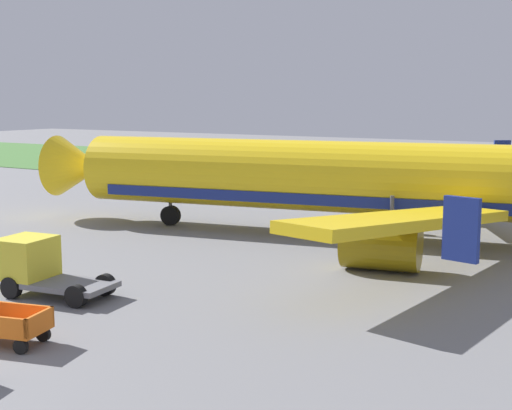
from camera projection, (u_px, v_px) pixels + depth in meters
grass_strip at (460, 178)px, 64.76m from camera, size 220.00×28.00×0.06m
airplane at (372, 180)px, 36.71m from camera, size 37.55×30.31×11.34m
baggage_cart_fourth_in_row at (4, 325)px, 21.22m from camera, size 3.62×1.95×1.07m
service_truck_beside_carts at (37, 265)px, 26.58m from camera, size 4.57×2.45×2.10m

